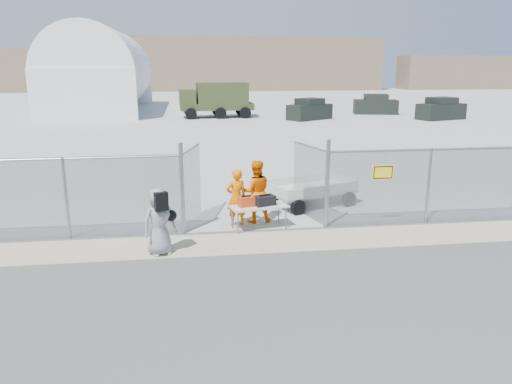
{
  "coord_description": "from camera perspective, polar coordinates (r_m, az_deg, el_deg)",
  "views": [
    {
      "loc": [
        -1.79,
        -11.1,
        4.5
      ],
      "look_at": [
        0.0,
        2.0,
        1.1
      ],
      "focal_mm": 35.0,
      "sensor_mm": 36.0,
      "label": 1
    }
  ],
  "objects": [
    {
      "name": "parked_vehicle_mid",
      "position": [
        48.06,
        13.51,
        9.71
      ],
      "size": [
        4.23,
        2.62,
        1.78
      ],
      "primitive_type": null,
      "rotation": [
        0.0,
        0.0,
        -0.23
      ],
      "color": "black",
      "rests_on": "ground"
    },
    {
      "name": "black_duffel",
      "position": [
        13.9,
        1.0,
        -0.97
      ],
      "size": [
        0.64,
        0.5,
        0.27
      ],
      "primitive_type": "cube",
      "rotation": [
        0.0,
        0.0,
        0.34
      ],
      "color": "black",
      "rests_on": "folding_table"
    },
    {
      "name": "chain_link_fence",
      "position": [
        13.65,
        0.0,
        0.0
      ],
      "size": [
        40.0,
        0.2,
        2.2
      ],
      "primitive_type": null,
      "color": "gray",
      "rests_on": "ground"
    },
    {
      "name": "orange_bag",
      "position": [
        13.8,
        -1.13,
        -1.09
      ],
      "size": [
        0.5,
        0.4,
        0.27
      ],
      "primitive_type": "cube",
      "rotation": [
        0.0,
        0.0,
        0.27
      ],
      "color": "red",
      "rests_on": "folding_table"
    },
    {
      "name": "tarmac_inside",
      "position": [
        53.32,
        -5.92,
        9.5
      ],
      "size": [
        160.0,
        80.0,
        0.01
      ],
      "primitive_type": "cube",
      "color": "#ABABAA",
      "rests_on": "ground"
    },
    {
      "name": "parked_vehicle_far",
      "position": [
        44.75,
        20.4,
        8.91
      ],
      "size": [
        4.33,
        2.91,
        1.8
      ],
      "primitive_type": null,
      "rotation": [
        0.0,
        0.0,
        0.31
      ],
      "color": "black",
      "rests_on": "ground"
    },
    {
      "name": "distant_hills",
      "position": [
        89.36,
        -3.54,
        14.38
      ],
      "size": [
        140.0,
        6.0,
        9.0
      ],
      "primitive_type": null,
      "color": "#7F684F",
      "rests_on": "ground"
    },
    {
      "name": "folding_table",
      "position": [
        13.98,
        0.35,
        -2.91
      ],
      "size": [
        1.69,
        0.98,
        0.67
      ],
      "primitive_type": null,
      "rotation": [
        0.0,
        0.0,
        0.21
      ],
      "color": "beige",
      "rests_on": "ground"
    },
    {
      "name": "parked_vehicle_near",
      "position": [
        42.16,
        6.14,
        9.38
      ],
      "size": [
        4.14,
        3.48,
        1.72
      ],
      "primitive_type": null,
      "rotation": [
        0.0,
        0.0,
        0.56
      ],
      "color": "black",
      "rests_on": "ground"
    },
    {
      "name": "security_worker_left",
      "position": [
        14.14,
        -2.27,
        -0.64
      ],
      "size": [
        0.68,
        0.53,
        1.65
      ],
      "primitive_type": "imported",
      "rotation": [
        0.0,
        0.0,
        3.39
      ],
      "color": "#FF7000",
      "rests_on": "ground"
    },
    {
      "name": "security_worker_right",
      "position": [
        14.44,
        -0.03,
        0.06
      ],
      "size": [
        0.9,
        0.71,
        1.84
      ],
      "primitive_type": "imported",
      "rotation": [
        0.0,
        0.0,
        3.16
      ],
      "color": "#FF7000",
      "rests_on": "ground"
    },
    {
      "name": "military_truck",
      "position": [
        43.74,
        -4.52,
        10.41
      ],
      "size": [
        6.33,
        2.62,
        2.96
      ],
      "primitive_type": null,
      "rotation": [
        0.0,
        0.0,
        0.05
      ],
      "color": "#353D1E",
      "rests_on": "ground"
    },
    {
      "name": "quonset_hangar",
      "position": [
        51.76,
        -17.39,
        13.22
      ],
      "size": [
        9.0,
        18.0,
        8.0
      ],
      "primitive_type": null,
      "color": "white",
      "rests_on": "ground"
    },
    {
      "name": "visitor",
      "position": [
        12.2,
        -10.99,
        -3.35
      ],
      "size": [
        0.95,
        0.81,
        1.66
      ],
      "primitive_type": "imported",
      "rotation": [
        0.0,
        0.0,
        0.41
      ],
      "color": "gray",
      "rests_on": "ground"
    },
    {
      "name": "dirt_strip",
      "position": [
        13.03,
        0.6,
        -5.75
      ],
      "size": [
        44.0,
        1.6,
        0.01
      ],
      "primitive_type": "cube",
      "color": "#BEAB8C",
      "rests_on": "ground"
    },
    {
      "name": "utility_trailer",
      "position": [
        16.42,
        6.22,
        0.01
      ],
      "size": [
        4.02,
        3.02,
        0.87
      ],
      "primitive_type": null,
      "rotation": [
        0.0,
        0.0,
        0.37
      ],
      "color": "beige",
      "rests_on": "ground"
    },
    {
      "name": "ground",
      "position": [
        12.11,
        1.29,
        -7.4
      ],
      "size": [
        160.0,
        160.0,
        0.0
      ],
      "primitive_type": "plane",
      "color": "#3E3E3E"
    }
  ]
}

